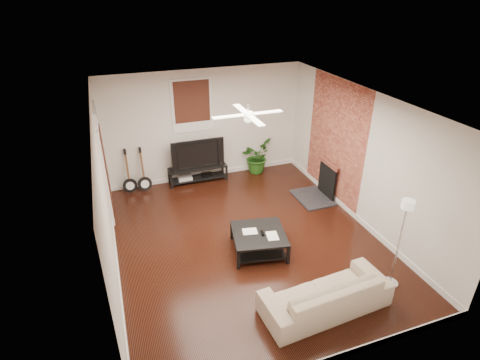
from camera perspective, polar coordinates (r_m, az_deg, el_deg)
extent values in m
cube|color=black|center=(7.81, 1.00, -8.79)|extent=(5.00, 6.00, 0.01)
cube|color=white|center=(6.55, 1.20, 11.35)|extent=(5.00, 6.00, 0.01)
cube|color=silver|center=(9.71, -5.23, 8.01)|extent=(5.00, 0.01, 2.80)
cube|color=silver|center=(4.87, 14.09, -14.96)|extent=(5.00, 0.01, 2.80)
cube|color=silver|center=(6.71, -19.34, -2.92)|extent=(0.01, 6.00, 2.80)
cube|color=silver|center=(8.21, 17.66, 3.05)|extent=(0.01, 6.00, 2.80)
cube|color=brown|center=(8.95, 13.90, 5.58)|extent=(0.02, 2.20, 2.80)
cube|color=black|center=(9.19, 11.74, -0.05)|extent=(0.80, 1.10, 0.92)
cube|color=#3B1A10|center=(9.45, -7.11, 10.87)|extent=(1.00, 0.06, 1.30)
cube|color=white|center=(8.48, -19.45, 2.42)|extent=(0.08, 1.00, 2.50)
cube|color=black|center=(9.91, -6.23, 0.89)|extent=(1.47, 0.39, 0.41)
imported|color=black|center=(9.69, -6.43, 4.04)|extent=(1.32, 0.17, 0.76)
cube|color=black|center=(7.42, 2.79, -9.10)|extent=(1.15, 1.15, 0.41)
imported|color=tan|center=(6.37, 12.54, -16.10)|extent=(2.09, 0.94, 0.60)
imported|color=#225418|center=(10.29, 2.40, 3.54)|extent=(1.04, 1.06, 0.89)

